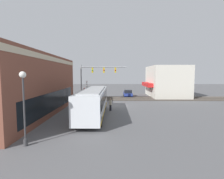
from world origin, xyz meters
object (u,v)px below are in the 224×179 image
(parked_car_blue, at_px, (128,93))
(pedestrian_near_bus, at_px, (110,104))
(crossing_signal, at_px, (87,89))
(streetlamp, at_px, (24,102))
(city_bus, at_px, (93,101))

(parked_car_blue, relative_size, pedestrian_near_bus, 2.58)
(crossing_signal, xyz_separation_m, parked_car_blue, (7.68, -7.74, -1.60))
(streetlamp, distance_m, pedestrian_near_bus, 13.05)
(city_bus, relative_size, crossing_signal, 3.20)
(city_bus, height_order, parked_car_blue, city_bus)
(streetlamp, relative_size, pedestrian_near_bus, 3.04)
(pedestrian_near_bus, bearing_deg, streetlamp, 154.60)
(crossing_signal, xyz_separation_m, pedestrian_near_bus, (-7.36, -4.27, -1.46))
(city_bus, xyz_separation_m, pedestrian_near_bus, (3.05, -1.93, -0.91))
(crossing_signal, bearing_deg, parked_car_blue, -45.25)
(parked_car_blue, bearing_deg, pedestrian_near_bus, 166.99)
(pedestrian_near_bus, bearing_deg, crossing_signal, 30.14)
(city_bus, distance_m, parked_car_blue, 18.90)
(crossing_signal, height_order, streetlamp, streetlamp)
(crossing_signal, distance_m, pedestrian_near_bus, 8.63)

